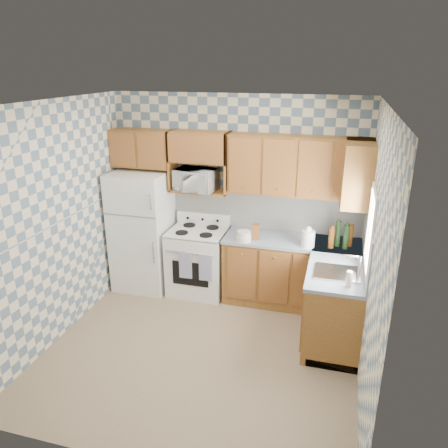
{
  "coord_description": "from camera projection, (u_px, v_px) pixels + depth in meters",
  "views": [
    {
      "loc": [
        1.35,
        -3.95,
        3.05
      ],
      "look_at": [
        0.05,
        0.75,
        1.25
      ],
      "focal_mm": 35.0,
      "sensor_mm": 36.0,
      "label": 1
    }
  ],
  "objects": [
    {
      "name": "stove_body",
      "position": [
        198.0,
        262.0,
        6.08
      ],
      "size": [
        0.76,
        0.65,
        0.9
      ],
      "primitive_type": "cube",
      "color": "white",
      "rests_on": "floor"
    },
    {
      "name": "sink",
      "position": [
        337.0,
        273.0,
        4.71
      ],
      "size": [
        0.48,
        0.4,
        0.03
      ],
      "primitive_type": "cube",
      "color": "#B7B7BC",
      "rests_on": "countertop_right"
    },
    {
      "name": "bottle_1",
      "position": [
        346.0,
        237.0,
        5.29
      ],
      "size": [
        0.07,
        0.07,
        0.3
      ],
      "primitive_type": "cylinder",
      "color": "black",
      "rests_on": "countertop_back"
    },
    {
      "name": "floor",
      "position": [
        202.0,
        348.0,
        4.97
      ],
      "size": [
        3.4,
        3.4,
        0.0
      ],
      "primitive_type": "plane",
      "color": "#7E6850",
      "rests_on": "ground"
    },
    {
      "name": "microwave",
      "position": [
        196.0,
        180.0,
        5.79
      ],
      "size": [
        0.57,
        0.42,
        0.29
      ],
      "primitive_type": "imported",
      "rotation": [
        0.0,
        0.0,
        -0.12
      ],
      "color": "white",
      "rests_on": "microwave_shelf"
    },
    {
      "name": "window",
      "position": [
        370.0,
        230.0,
        4.45
      ],
      "size": [
        0.02,
        0.66,
        0.86
      ],
      "primitive_type": "cube",
      "color": "white",
      "rests_on": "right_wall"
    },
    {
      "name": "dish_towel_right",
      "position": [
        205.0,
        268.0,
        5.68
      ],
      "size": [
        0.17,
        0.02,
        0.37
      ],
      "primitive_type": "cube",
      "color": "navy",
      "rests_on": "stove_body"
    },
    {
      "name": "base_cabinets_back",
      "position": [
        291.0,
        273.0,
        5.79
      ],
      "size": [
        1.75,
        0.6,
        0.88
      ],
      "primitive_type": "cube",
      "color": "brown",
      "rests_on": "floor"
    },
    {
      "name": "base_cabinets_right",
      "position": [
        334.0,
        297.0,
        5.19
      ],
      "size": [
        0.6,
        1.6,
        0.88
      ],
      "primitive_type": "cube",
      "color": "brown",
      "rests_on": "floor"
    },
    {
      "name": "upper_cabinets_fridge",
      "position": [
        142.0,
        148.0,
        5.91
      ],
      "size": [
        0.82,
        0.33,
        0.5
      ],
      "primitive_type": "cube",
      "color": "brown",
      "rests_on": "back_wall"
    },
    {
      "name": "dish_towel_left",
      "position": [
        185.0,
        265.0,
        5.75
      ],
      "size": [
        0.17,
        0.02,
        0.37
      ],
      "primitive_type": "cube",
      "color": "navy",
      "rests_on": "stove_body"
    },
    {
      "name": "countertop_back",
      "position": [
        293.0,
        241.0,
        5.62
      ],
      "size": [
        1.77,
        0.63,
        0.04
      ],
      "primitive_type": "cube",
      "color": "slate",
      "rests_on": "base_cabinets_back"
    },
    {
      "name": "upper_cabinets_back",
      "position": [
        299.0,
        166.0,
        5.42
      ],
      "size": [
        1.75,
        0.33,
        0.74
      ],
      "primitive_type": "cube",
      "color": "brown",
      "rests_on": "back_wall"
    },
    {
      "name": "refrigerator",
      "position": [
        143.0,
        231.0,
        6.13
      ],
      "size": [
        0.75,
        0.7,
        1.68
      ],
      "primitive_type": "cube",
      "color": "white",
      "rests_on": "floor"
    },
    {
      "name": "soap_bottle",
      "position": [
        349.0,
        279.0,
        4.4
      ],
      "size": [
        0.06,
        0.06,
        0.17
      ],
      "primitive_type": "cylinder",
      "color": "beige",
      "rests_on": "countertop_right"
    },
    {
      "name": "bottle_0",
      "position": [
        338.0,
        234.0,
        5.37
      ],
      "size": [
        0.07,
        0.07,
        0.32
      ],
      "primitive_type": "cylinder",
      "color": "black",
      "rests_on": "countertop_back"
    },
    {
      "name": "backguard",
      "position": [
        204.0,
        218.0,
        6.14
      ],
      "size": [
        0.76,
        0.08,
        0.17
      ],
      "primitive_type": "cube",
      "color": "white",
      "rests_on": "cooktop"
    },
    {
      "name": "bottle_3",
      "position": [
        331.0,
        238.0,
        5.32
      ],
      "size": [
        0.07,
        0.07,
        0.26
      ],
      "primitive_type": "cylinder",
      "color": "#4C2A0D",
      "rests_on": "countertop_back"
    },
    {
      "name": "cooktop",
      "position": [
        197.0,
        231.0,
        5.93
      ],
      "size": [
        0.76,
        0.65,
        0.02
      ],
      "primitive_type": "cube",
      "color": "silver",
      "rests_on": "stove_body"
    },
    {
      "name": "countertop_right",
      "position": [
        337.0,
        262.0,
        5.03
      ],
      "size": [
        0.63,
        1.6,
        0.04
      ],
      "primitive_type": "cube",
      "color": "slate",
      "rests_on": "base_cabinets_right"
    },
    {
      "name": "microwave_shelf",
      "position": [
        200.0,
        191.0,
        5.89
      ],
      "size": [
        0.8,
        0.33,
        0.03
      ],
      "primitive_type": "cube",
      "color": "brown",
      "rests_on": "back_wall"
    },
    {
      "name": "right_wall",
      "position": [
        373.0,
        257.0,
        4.08
      ],
      "size": [
        0.02,
        3.2,
        2.7
      ],
      "primitive_type": "cube",
      "color": "slate",
      "rests_on": "ground"
    },
    {
      "name": "bottle_2",
      "position": [
        350.0,
        235.0,
        5.37
      ],
      "size": [
        0.07,
        0.07,
        0.28
      ],
      "primitive_type": "cylinder",
      "color": "#4C2A0D",
      "rests_on": "countertop_back"
    },
    {
      "name": "back_wall",
      "position": [
        237.0,
        196.0,
        5.95
      ],
      "size": [
        3.4,
        0.02,
        2.7
      ],
      "primitive_type": "cube",
      "color": "slate",
      "rests_on": "ground"
    },
    {
      "name": "backsplash_back",
      "position": [
        265.0,
        209.0,
        5.89
      ],
      "size": [
        2.6,
        0.02,
        0.56
      ],
      "primitive_type": "cube",
      "color": "white",
      "rests_on": "back_wall"
    },
    {
      "name": "knife_block",
      "position": [
        256.0,
        232.0,
        5.6
      ],
      "size": [
        0.11,
        0.11,
        0.21
      ],
      "primitive_type": "cube",
      "rotation": [
        0.0,
        0.0,
        0.15
      ],
      "color": "brown",
      "rests_on": "countertop_back"
    },
    {
      "name": "food_containers",
      "position": [
        244.0,
        236.0,
        5.55
      ],
      "size": [
        0.2,
        0.2,
        0.13
      ],
      "primitive_type": null,
      "color": "beige",
      "rests_on": "countertop_back"
    },
    {
      "name": "upper_cabinets_right",
      "position": [
        358.0,
        173.0,
        5.08
      ],
      "size": [
        0.33,
        0.7,
        0.74
      ],
      "primitive_type": "cube",
      "color": "brown",
      "rests_on": "right_wall"
    },
    {
      "name": "electric_kettle",
      "position": [
        308.0,
        239.0,
        5.37
      ],
      "size": [
        0.16,
        0.16,
        0.21
      ],
      "primitive_type": "cylinder",
      "color": "white",
      "rests_on": "countertop_back"
    },
    {
      "name": "backsplash_right",
      "position": [
        367.0,
        240.0,
        4.86
      ],
      "size": [
        0.02,
        1.6,
        0.56
      ],
      "primitive_type": "cube",
      "color": "white",
      "rests_on": "right_wall"
    }
  ]
}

